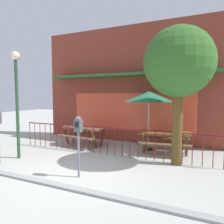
{
  "coord_description": "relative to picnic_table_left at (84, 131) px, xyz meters",
  "views": [
    {
      "loc": [
        3.16,
        -4.52,
        2.1
      ],
      "look_at": [
        -0.0,
        2.47,
        1.49
      ],
      "focal_mm": 33.66,
      "sensor_mm": 36.0,
      "label": 1
    }
  ],
  "objects": [
    {
      "name": "curb_edge",
      "position": [
        1.52,
        -3.7,
        -0.61
      ],
      "size": [
        12.19,
        0.2,
        0.11
      ],
      "primitive_type": "cube",
      "color": "gray",
      "rests_on": "ground"
    },
    {
      "name": "parking_meter_near",
      "position": [
        1.74,
        -3.03,
        0.6
      ],
      "size": [
        0.18,
        0.17,
        1.57
      ],
      "color": "slate",
      "rests_on": "ground"
    },
    {
      "name": "patio_fence_front",
      "position": [
        1.52,
        -0.87,
        0.05
      ],
      "size": [
        7.34,
        0.04,
        0.97
      ],
      "color": "maroon",
      "rests_on": "ground"
    },
    {
      "name": "street_tree",
      "position": [
        3.89,
        -0.97,
        2.42
      ],
      "size": [
        2.07,
        2.07,
        4.11
      ],
      "color": "#543E1B",
      "rests_on": "ground"
    },
    {
      "name": "picnic_table_left",
      "position": [
        0.0,
        0.0,
        0.0
      ],
      "size": [
        1.96,
        1.58,
        0.79
      ],
      "color": "brown",
      "rests_on": "ground"
    },
    {
      "name": "pub_storefront",
      "position": [
        1.52,
        1.68,
        1.98
      ],
      "size": [
        8.71,
        1.32,
        5.19
      ],
      "color": "#571E1E",
      "rests_on": "ground"
    },
    {
      "name": "patio_umbrella",
      "position": [
        2.67,
        0.37,
        1.43
      ],
      "size": [
        1.86,
        1.86,
        2.25
      ],
      "color": "#222727",
      "rests_on": "ground"
    },
    {
      "name": "picnic_table_right",
      "position": [
        3.34,
        0.14,
        0.0
      ],
      "size": [
        1.97,
        1.6,
        0.79
      ],
      "color": "brown",
      "rests_on": "ground"
    },
    {
      "name": "ground",
      "position": [
        1.52,
        -2.94,
        -0.61
      ],
      "size": [
        40.0,
        40.0,
        0.0
      ],
      "primitive_type": "plane",
      "color": "#AEB1A8"
    },
    {
      "name": "street_lamp",
      "position": [
        -1.0,
        -2.47,
        1.72
      ],
      "size": [
        0.28,
        0.28,
        3.52
      ],
      "color": "#27492D",
      "rests_on": "ground"
    }
  ]
}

